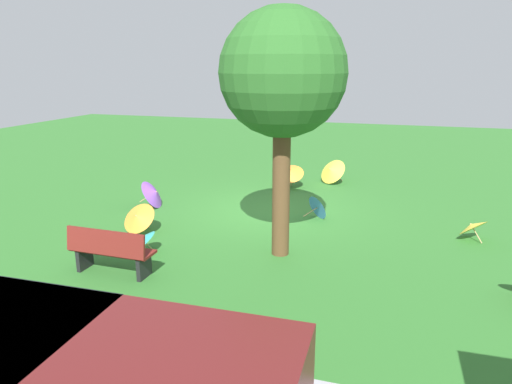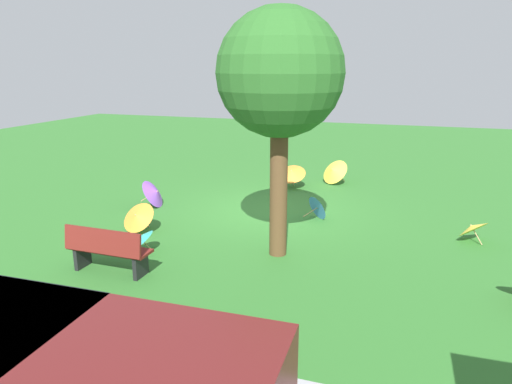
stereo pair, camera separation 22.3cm
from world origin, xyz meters
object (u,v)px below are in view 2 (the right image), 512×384
at_px(parasol_yellow_0, 334,171).
at_px(shade_tree, 280,76).
at_px(parasol_blue_1, 319,207).
at_px(parasol_teal_0, 140,238).
at_px(park_bench, 107,250).
at_px(parasol_yellow_1, 472,228).
at_px(parasol_orange_1, 137,216).
at_px(parasol_orange_0, 291,172).
at_px(parasol_purple_0, 155,193).

bearing_deg(parasol_yellow_0, shade_tree, 88.68).
relative_size(shade_tree, parasol_blue_1, 6.82).
relative_size(parasol_yellow_0, parasol_teal_0, 1.52).
distance_m(park_bench, parasol_yellow_1, 7.59).
height_order(parasol_blue_1, parasol_orange_1, parasol_orange_1).
distance_m(shade_tree, parasol_orange_0, 6.11).
height_order(parasol_orange_0, parasol_purple_0, parasol_purple_0).
xyz_separation_m(park_bench, parasol_purple_0, (1.33, -3.98, -0.07)).
bearing_deg(parasol_blue_1, shade_tree, 81.30).
distance_m(parasol_purple_0, parasol_teal_0, 3.23).
bearing_deg(parasol_teal_0, parasol_blue_1, -133.16).
relative_size(parasol_yellow_0, parasol_yellow_1, 1.27).
relative_size(shade_tree, parasol_yellow_1, 5.44).
relative_size(parasol_yellow_1, parasol_teal_0, 1.19).
xyz_separation_m(park_bench, parasol_blue_1, (-3.10, -4.32, -0.15)).
bearing_deg(shade_tree, parasol_yellow_1, -152.74).
distance_m(parasol_yellow_0, parasol_yellow_1, 5.55).
height_order(shade_tree, parasol_orange_1, shade_tree).
xyz_separation_m(parasol_yellow_1, parasol_teal_0, (6.52, 2.79, -0.02)).
bearing_deg(parasol_purple_0, parasol_blue_1, -175.50).
height_order(parasol_purple_0, parasol_orange_1, parasol_purple_0).
bearing_deg(shade_tree, parasol_orange_1, -3.56).
bearing_deg(parasol_orange_0, shade_tree, 101.13).
bearing_deg(parasol_yellow_0, parasol_orange_0, 38.37).
xyz_separation_m(parasol_orange_0, parasol_yellow_0, (-1.16, -0.92, -0.06)).
bearing_deg(parasol_orange_0, parasol_purple_0, 45.56).
bearing_deg(park_bench, parasol_yellow_1, -149.66).
height_order(parasol_blue_1, parasol_teal_0, parasol_blue_1).
xyz_separation_m(shade_tree, parasol_blue_1, (-0.38, -2.46, -3.22)).
xyz_separation_m(parasol_yellow_1, parasol_orange_1, (7.23, 1.76, 0.06)).
relative_size(parasol_blue_1, parasol_teal_0, 0.95).
xyz_separation_m(shade_tree, parasol_yellow_0, (-0.14, -6.12, -3.10)).
xyz_separation_m(parasol_blue_1, parasol_orange_1, (3.79, 2.25, 0.06)).
relative_size(parasol_purple_0, parasol_yellow_1, 1.01).
bearing_deg(park_bench, parasol_teal_0, -91.48).
bearing_deg(parasol_teal_0, shade_tree, -163.16).
bearing_deg(parasol_orange_1, parasol_yellow_1, -166.34).
relative_size(parasol_purple_0, parasol_orange_1, 0.99).
bearing_deg(parasol_yellow_0, parasol_teal_0, 67.75).
relative_size(parasol_yellow_0, parasol_blue_1, 1.60).
bearing_deg(park_bench, parasol_purple_0, -71.55).
bearing_deg(parasol_yellow_1, park_bench, 30.34).
xyz_separation_m(parasol_yellow_0, parasol_teal_0, (2.84, 6.94, -0.13)).
relative_size(parasol_yellow_0, parasol_orange_1, 1.25).
height_order(parasol_purple_0, parasol_yellow_0, parasol_yellow_0).
bearing_deg(parasol_orange_0, parasol_yellow_1, 146.33).
bearing_deg(parasol_yellow_1, parasol_purple_0, -1.04).
bearing_deg(parasol_yellow_0, parasol_blue_1, 93.68).
distance_m(park_bench, parasol_purple_0, 4.19).
height_order(park_bench, shade_tree, shade_tree).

